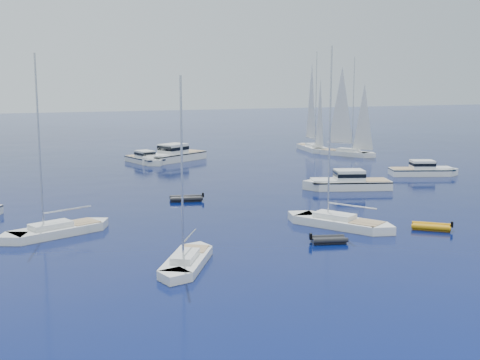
{
  "coord_description": "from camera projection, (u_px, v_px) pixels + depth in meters",
  "views": [
    {
      "loc": [
        -23.15,
        -28.72,
        11.89
      ],
      "look_at": [
        -1.72,
        26.13,
        2.2
      ],
      "focal_mm": 46.28,
      "sensor_mm": 36.0,
      "label": 1
    }
  ],
  "objects": [
    {
      "name": "motor_cruiser_centre",
      "position": [
        347.0,
        189.0,
        67.35
      ],
      "size": [
        10.74,
        6.0,
        2.69
      ],
      "primitive_type": null,
      "rotation": [
        0.0,
        0.0,
        1.27
      ],
      "color": "white",
      "rests_on": "ground"
    },
    {
      "name": "tender_grey_far",
      "position": [
        186.0,
        201.0,
        60.82
      ],
      "size": [
        3.66,
        2.51,
        0.95
      ],
      "primitive_type": null,
      "rotation": [
        0.0,
        0.0,
        1.37
      ],
      "color": "black",
      "rests_on": "ground"
    },
    {
      "name": "sailboat_mid_l",
      "position": [
        56.0,
        235.0,
        47.52
      ],
      "size": [
        9.93,
        6.02,
        14.26
      ],
      "primitive_type": null,
      "rotation": [
        0.0,
        0.0,
        1.96
      ],
      "color": "silver",
      "rests_on": "ground"
    },
    {
      "name": "ground",
      "position": [
        427.0,
        281.0,
        36.64
      ],
      "size": [
        400.0,
        400.0,
        0.0
      ],
      "primitive_type": "plane",
      "color": "navy",
      "rests_on": "ground"
    },
    {
      "name": "motor_cruiser_distant",
      "position": [
        172.0,
        161.0,
        89.94
      ],
      "size": [
        12.42,
        9.48,
        3.21
      ],
      "primitive_type": null,
      "rotation": [
        0.0,
        0.0,
        2.11
      ],
      "color": "white",
      "rests_on": "ground"
    },
    {
      "name": "sailboat_mid_r",
      "position": [
        339.0,
        227.0,
        50.18
      ],
      "size": [
        7.65,
        10.06,
        15.0
      ],
      "primitive_type": null,
      "rotation": [
        0.0,
        0.0,
        0.56
      ],
      "color": "white",
      "rests_on": "ground"
    },
    {
      "name": "motor_cruiser_far_r",
      "position": [
        423.0,
        175.0,
        76.89
      ],
      "size": [
        9.53,
        5.67,
        2.4
      ],
      "primitive_type": null,
      "rotation": [
        0.0,
        0.0,
        4.37
      ],
      "color": "white",
      "rests_on": "ground"
    },
    {
      "name": "tender_grey_near",
      "position": [
        329.0,
        243.0,
        45.28
      ],
      "size": [
        3.03,
        2.2,
        0.95
      ],
      "primitive_type": null,
      "rotation": [
        0.0,
        0.0,
        4.47
      ],
      "color": "black",
      "rests_on": "ground"
    },
    {
      "name": "sailboat_fore",
      "position": [
        187.0,
        266.0,
        39.64
      ],
      "size": [
        6.2,
        8.5,
        12.55
      ],
      "primitive_type": null,
      "rotation": [
        0.0,
        0.0,
        2.62
      ],
      "color": "white",
      "rests_on": "ground"
    },
    {
      "name": "tender_yellow",
      "position": [
        431.0,
        229.0,
        49.24
      ],
      "size": [
        3.55,
        3.35,
        0.95
      ],
      "primitive_type": null,
      "rotation": [
        0.0,
        0.0,
        0.89
      ],
      "color": "orange",
      "rests_on": "ground"
    },
    {
      "name": "motor_cruiser_horizon",
      "position": [
        146.0,
        163.0,
        87.87
      ],
      "size": [
        4.95,
        9.08,
        2.28
      ],
      "primitive_type": null,
      "rotation": [
        0.0,
        0.0,
        3.42
      ],
      "color": "silver",
      "rests_on": "ground"
    },
    {
      "name": "sailboat_sails_r",
      "position": [
        346.0,
        155.0,
        96.77
      ],
      "size": [
        7.93,
        10.57,
        15.71
      ],
      "primitive_type": null,
      "rotation": [
        0.0,
        0.0,
        3.69
      ],
      "color": "white",
      "rests_on": "ground"
    },
    {
      "name": "sailboat_sails_far",
      "position": [
        313.0,
        150.0,
        103.33
      ],
      "size": [
        4.49,
        11.74,
        16.82
      ],
      "primitive_type": null,
      "rotation": [
        0.0,
        0.0,
        3.01
      ],
      "color": "white",
      "rests_on": "ground"
    }
  ]
}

